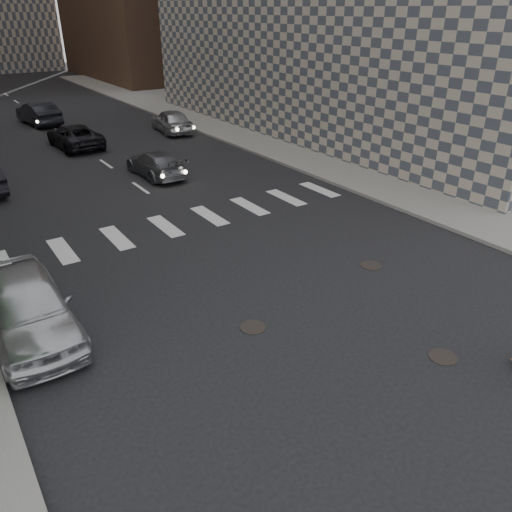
% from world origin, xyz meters
% --- Properties ---
extents(ground, '(160.00, 160.00, 0.00)m').
position_xyz_m(ground, '(0.00, 0.00, 0.00)').
color(ground, black).
rests_on(ground, ground).
extents(sidewalk_right, '(13.00, 80.00, 0.15)m').
position_xyz_m(sidewalk_right, '(14.50, 20.00, 0.07)').
color(sidewalk_right, gray).
rests_on(sidewalk_right, ground).
extents(manhole_a, '(0.70, 0.70, 0.02)m').
position_xyz_m(manhole_a, '(1.20, -2.50, 0.01)').
color(manhole_a, black).
rests_on(manhole_a, ground).
extents(manhole_b, '(0.70, 0.70, 0.02)m').
position_xyz_m(manhole_b, '(-2.00, 1.20, 0.01)').
color(manhole_b, black).
rests_on(manhole_b, ground).
extents(manhole_c, '(0.70, 0.70, 0.02)m').
position_xyz_m(manhole_c, '(3.30, 2.00, 0.01)').
color(manhole_c, black).
rests_on(manhole_c, ground).
extents(silver_sedan, '(2.05, 5.05, 1.72)m').
position_xyz_m(silver_sedan, '(-7.00, 4.21, 0.86)').
color(silver_sedan, silver).
rests_on(silver_sedan, ground).
extents(traffic_car_b, '(1.90, 4.44, 1.27)m').
position_xyz_m(traffic_car_b, '(1.45, 15.41, 0.64)').
color(traffic_car_b, slate).
rests_on(traffic_car_b, ground).
extents(traffic_car_c, '(2.55, 5.15, 1.40)m').
position_xyz_m(traffic_car_c, '(-0.30, 23.64, 0.70)').
color(traffic_car_c, black).
rests_on(traffic_car_c, ground).
extents(traffic_car_d, '(2.36, 4.80, 1.57)m').
position_xyz_m(traffic_car_d, '(6.50, 24.21, 0.79)').
color(traffic_car_d, '#B9BCC1').
rests_on(traffic_car_d, ground).
extents(traffic_car_e, '(2.39, 5.15, 1.63)m').
position_xyz_m(traffic_car_e, '(-0.55, 32.00, 0.82)').
color(traffic_car_e, black).
rests_on(traffic_car_e, ground).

